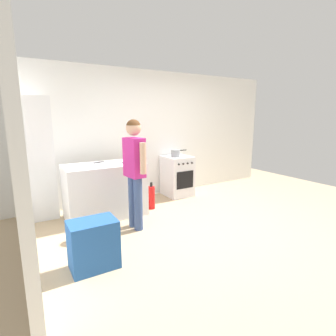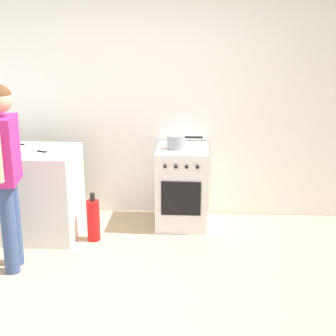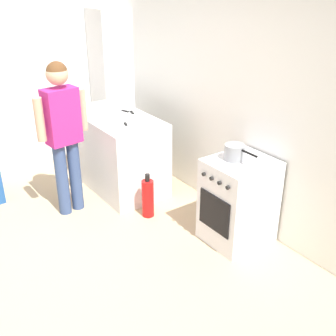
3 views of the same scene
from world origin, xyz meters
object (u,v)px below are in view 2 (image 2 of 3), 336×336
at_px(oven_left, 182,186).
at_px(pot, 176,142).
at_px(knife_chef, 12,144).
at_px(knife_utility, 47,152).
at_px(fire_extinguisher, 93,220).
at_px(person, 5,163).

distance_m(oven_left, pot, 0.50).
xyz_separation_m(knife_chef, knife_utility, (0.46, -0.32, 0.00)).
relative_size(pot, knife_chef, 1.20).
relative_size(knife_chef, fire_extinguisher, 0.61).
bearing_deg(pot, knife_chef, -176.38).
distance_m(oven_left, fire_extinguisher, 1.01).
xyz_separation_m(person, fire_extinguisher, (0.59, 0.63, -0.77)).
relative_size(pot, person, 0.22).
bearing_deg(oven_left, fire_extinguisher, -151.22).
xyz_separation_m(knife_utility, fire_extinguisher, (0.43, -0.02, -0.69)).
relative_size(oven_left, knife_utility, 3.45).
bearing_deg(fire_extinguisher, pot, 28.88).
bearing_deg(knife_utility, person, -104.11).
bearing_deg(pot, fire_extinguisher, -151.12).
relative_size(oven_left, person, 0.52).
bearing_deg(person, oven_left, 37.18).
bearing_deg(fire_extinguisher, knife_chef, 159.28).
relative_size(person, fire_extinguisher, 3.30).
height_order(oven_left, knife_chef, knife_chef).
relative_size(knife_utility, fire_extinguisher, 0.49).
distance_m(knife_chef, fire_extinguisher, 1.18).
bearing_deg(oven_left, pot, -152.49).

